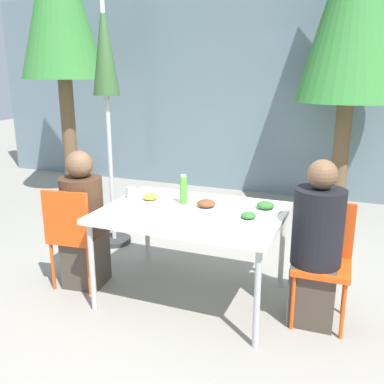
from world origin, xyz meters
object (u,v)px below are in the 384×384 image
chair_right (324,252)px  bottle (184,190)px  chair_left (74,230)px  tree_behind_left (355,1)px  person_left (83,223)px  closed_umbrella (106,71)px  drinking_cup (131,193)px  person_right (316,248)px  salad_bowl (124,206)px

chair_right → bottle: (-1.13, 0.04, 0.35)m
chair_left → tree_behind_left: (1.94, 2.98, 2.08)m
person_left → closed_umbrella: bearing=100.6°
closed_umbrella → drinking_cup: (0.63, -0.68, -1.01)m
bottle → chair_left: bearing=-158.8°
chair_right → drinking_cup: bearing=-1.8°
chair_left → bottle: bottle is taller
drinking_cup → tree_behind_left: size_ratio=0.03×
bottle → chair_right: bearing=-1.9°
person_right → chair_left: bearing=5.0°
closed_umbrella → bottle: closed_umbrella is taller
closed_umbrella → drinking_cup: size_ratio=25.00×
tree_behind_left → bottle: bearing=-112.2°
closed_umbrella → bottle: size_ratio=10.15×
person_left → salad_bowl: person_left is taller
closed_umbrella → drinking_cup: 1.36m
person_right → bottle: person_right is taller
chair_left → bottle: size_ratio=3.60×
drinking_cup → chair_right: bearing=-0.5°
drinking_cup → salad_bowl: bearing=-71.6°
chair_left → salad_bowl: (0.48, 0.04, 0.26)m
bottle → salad_bowl: bearing=-142.7°
tree_behind_left → chair_left: bearing=-123.1°
chair_left → person_right: size_ratio=0.72×
person_right → bottle: size_ratio=5.00×
person_right → drinking_cup: size_ratio=12.30×
chair_left → drinking_cup: 0.57m
closed_umbrella → drinking_cup: bearing=-47.2°
chair_left → person_left: bearing=58.0°
person_left → bottle: bearing=10.3°
closed_umbrella → salad_bowl: 1.57m
person_right → closed_umbrella: bearing=-20.7°
salad_bowl → tree_behind_left: 3.75m
chair_right → salad_bowl: chair_right is taller
salad_bowl → tree_behind_left: (1.47, 2.94, 1.82)m
chair_left → salad_bowl: chair_left is taller
chair_left → person_right: bearing=-0.2°
person_left → drinking_cup: bearing=26.6°
closed_umbrella → salad_bowl: closed_umbrella is taller
drinking_cup → tree_behind_left: tree_behind_left is taller
closed_umbrella → bottle: 1.59m
person_right → drinking_cup: person_right is taller
closed_umbrella → chair_left: bearing=-76.4°
person_left → tree_behind_left: tree_behind_left is taller
chair_left → tree_behind_left: tree_behind_left is taller
closed_umbrella → bottle: (1.10, -0.65, -0.94)m
person_left → salad_bowl: bearing=-12.4°
chair_right → chair_left: bearing=7.2°
chair_right → tree_behind_left: tree_behind_left is taller
salad_bowl → person_left: bearing=174.1°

